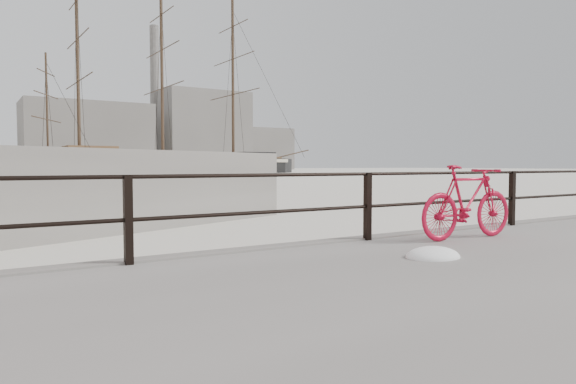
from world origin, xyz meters
TOP-DOWN VIEW (x-y plane):
  - ground at (0.00, 0.00)m, footprint 400.00×400.00m
  - guardrail at (0.00, -0.15)m, footprint 28.00×0.10m
  - bicycle at (-2.17, -0.87)m, footprint 1.86×0.38m
  - barque_black at (21.06, 81.50)m, footprint 60.83×20.81m
  - schooner_mid at (-2.74, 84.11)m, footprint 29.30×22.83m
  - industrial_west at (20.00, 140.00)m, footprint 32.00×18.00m
  - industrial_mid at (55.00, 145.00)m, footprint 26.00×20.00m
  - industrial_east at (78.00, 150.00)m, footprint 20.00×16.00m
  - smokestack at (42.00, 150.00)m, footprint 2.80×2.80m

SIDE VIEW (x-z plane):
  - ground at x=0.00m, z-range 0.00..0.00m
  - barque_black at x=21.06m, z-range -17.10..17.10m
  - schooner_mid at x=-2.74m, z-range -9.83..9.83m
  - guardrail at x=0.00m, z-range 0.35..1.35m
  - bicycle at x=-2.17m, z-range 0.35..1.46m
  - industrial_east at x=78.00m, z-range 0.00..14.00m
  - industrial_west at x=20.00m, z-range 0.00..18.00m
  - industrial_mid at x=55.00m, z-range 0.00..24.00m
  - smokestack at x=42.00m, z-range 0.00..44.00m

